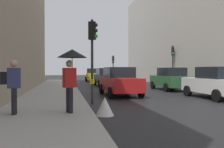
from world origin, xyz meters
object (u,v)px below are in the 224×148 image
object	(u,v)px
car_red_sedan	(120,81)
car_white_compact	(216,83)
car_green_estate	(170,79)
car_silver_hatchback	(116,74)
pedestrian_with_grey_backpack	(13,83)
car_yellow_taxi	(93,75)
car_dark_suv	(106,77)
warning_sign_triangle	(105,106)
traffic_light_far_median	(113,64)
traffic_light_near_right	(93,46)
pedestrian_with_umbrella	(71,63)
traffic_light_mid_street	(173,58)

from	to	relation	value
car_red_sedan	car_white_compact	xyz separation A→B (m)	(4.89, -2.62, 0.00)
car_green_estate	car_silver_hatchback	distance (m)	20.59
pedestrian_with_grey_backpack	car_red_sedan	bearing A→B (deg)	50.72
car_yellow_taxi	car_white_compact	bearing A→B (deg)	-77.96
pedestrian_with_grey_backpack	car_yellow_taxi	bearing A→B (deg)	77.31
car_dark_suv	warning_sign_triangle	xyz separation A→B (m)	(-2.61, -14.53, -0.55)
car_white_compact	warning_sign_triangle	xyz separation A→B (m)	(-6.88, -3.54, -0.55)
car_silver_hatchback	car_yellow_taxi	size ratio (longest dim) A/B	1.00
car_silver_hatchback	car_red_sedan	bearing A→B (deg)	-101.76
traffic_light_far_median	traffic_light_near_right	distance (m)	18.19
car_yellow_taxi	pedestrian_with_umbrella	distance (m)	24.63
traffic_light_far_median	car_red_sedan	xyz separation A→B (m)	(-2.57, -14.35, -1.45)
traffic_light_far_median	car_white_compact	bearing A→B (deg)	-82.23
traffic_light_far_median	car_silver_hatchback	distance (m)	9.52
car_dark_suv	traffic_light_near_right	bearing A→B (deg)	-103.05
pedestrian_with_grey_backpack	car_dark_suv	bearing A→B (deg)	68.76
traffic_light_mid_street	car_silver_hatchback	distance (m)	16.69
traffic_light_far_median	traffic_light_mid_street	bearing A→B (deg)	-58.94
car_yellow_taxi	traffic_light_near_right	bearing A→B (deg)	-96.73
traffic_light_mid_street	pedestrian_with_grey_backpack	distance (m)	17.87
traffic_light_mid_street	car_yellow_taxi	xyz separation A→B (m)	(-6.53, 11.15, -1.85)
car_white_compact	car_yellow_taxi	bearing A→B (deg)	102.04
traffic_light_far_median	car_white_compact	world-z (taller)	traffic_light_far_median
traffic_light_far_median	pedestrian_with_umbrella	distance (m)	21.32
traffic_light_far_median	warning_sign_triangle	bearing A→B (deg)	-102.54
traffic_light_near_right	warning_sign_triangle	bearing A→B (deg)	-88.40
car_red_sedan	pedestrian_with_umbrella	bearing A→B (deg)	-116.91
car_dark_suv	car_red_sedan	distance (m)	8.40
traffic_light_near_right	car_dark_suv	distance (m)	12.06
car_green_estate	car_yellow_taxi	xyz separation A→B (m)	(-4.32, 15.29, 0.00)
traffic_light_near_right	car_green_estate	world-z (taller)	traffic_light_near_right
car_silver_hatchback	warning_sign_triangle	size ratio (longest dim) A/B	6.60
traffic_light_far_median	pedestrian_with_grey_backpack	bearing A→B (deg)	-110.33
car_yellow_taxi	pedestrian_with_grey_backpack	world-z (taller)	pedestrian_with_grey_backpack
traffic_light_far_median	car_silver_hatchback	xyz separation A→B (m)	(2.31, 9.12, -1.45)
car_red_sedan	pedestrian_with_grey_backpack	size ratio (longest dim) A/B	2.41
traffic_light_mid_street	car_yellow_taxi	size ratio (longest dim) A/B	0.92
car_silver_hatchback	pedestrian_with_grey_backpack	xyz separation A→B (m)	(-9.90, -29.60, 0.29)
car_red_sedan	car_dark_suv	bearing A→B (deg)	85.75
traffic_light_far_median	pedestrian_with_umbrella	size ratio (longest dim) A/B	1.58
traffic_light_near_right	pedestrian_with_umbrella	world-z (taller)	traffic_light_near_right
car_yellow_taxi	warning_sign_triangle	xyz separation A→B (m)	(-2.44, -24.33, -0.55)
car_dark_suv	car_yellow_taxi	size ratio (longest dim) A/B	0.99
car_red_sedan	car_green_estate	size ratio (longest dim) A/B	1.01
car_white_compact	car_green_estate	size ratio (longest dim) A/B	1.01
car_red_sedan	warning_sign_triangle	size ratio (longest dim) A/B	6.56
traffic_light_near_right	warning_sign_triangle	size ratio (longest dim) A/B	6.09
traffic_light_far_median	traffic_light_near_right	size ratio (longest dim) A/B	0.85
car_white_compact	car_yellow_taxi	size ratio (longest dim) A/B	0.99
car_yellow_taxi	traffic_light_mid_street	bearing A→B (deg)	-59.64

